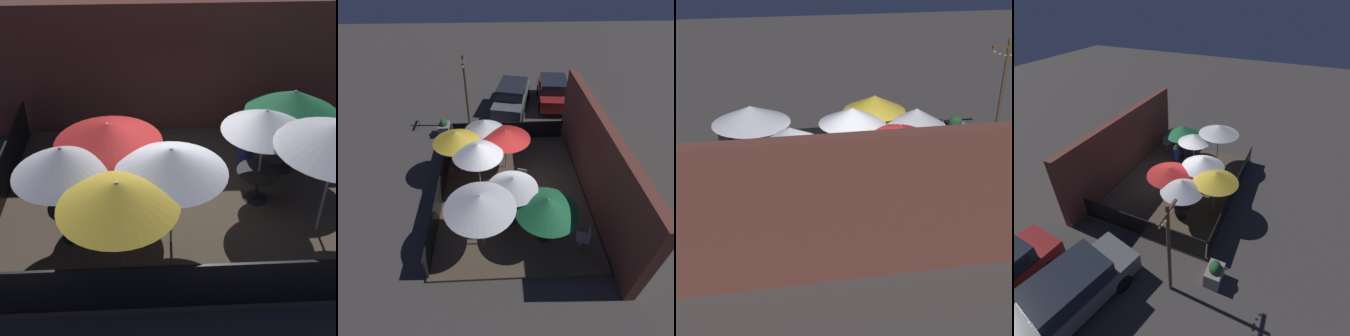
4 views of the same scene
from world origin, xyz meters
The scene contains 21 objects.
ground_plane centered at (0.00, 0.00, 0.00)m, with size 60.00×60.00×0.00m, color #423D3A.
patio_deck centered at (0.00, 0.00, 0.06)m, with size 7.68×5.84×0.12m.
building_wall centered at (0.00, 3.15, 1.70)m, with size 9.28×0.36×3.40m.
fence_front centered at (0.00, -2.88, 0.59)m, with size 7.48×0.05×0.95m.
fence_side_left centered at (-3.80, 0.00, 0.59)m, with size 0.05×5.64×0.95m.
patio_umbrella_0 centered at (1.59, -0.13, 2.05)m, with size 1.72×1.72×2.16m.
patio_umbrella_1 centered at (-2.20, -1.13, 1.93)m, with size 1.82×1.82×2.08m.
patio_umbrella_2 centered at (2.44, 0.90, 1.88)m, with size 2.06×2.06×2.03m.
patio_umbrella_3 centered at (-0.31, -1.35, 2.02)m, with size 1.99×1.99×2.14m.
patio_umbrella_4 centered at (2.59, -1.17, 2.31)m, with size 2.18×2.18×2.44m.
patio_umbrella_5 centered at (-1.45, -0.22, 1.91)m, with size 2.10×2.10×2.00m.
patio_umbrella_6 centered at (-1.19, -2.26, 2.03)m, with size 1.96×1.96×2.15m.
dining_table_0 centered at (1.59, -0.13, 0.70)m, with size 0.93×0.93×0.73m.
dining_table_1 centered at (-2.20, -1.13, 0.72)m, with size 0.79×0.79×0.76m.
dining_table_2 centered at (2.44, 0.90, 0.69)m, with size 0.75×0.75×0.73m.
patio_chair_0 centered at (-0.07, 0.36, 0.64)m, with size 0.50×0.50×0.94m.
patio_chair_1 centered at (2.82, 2.20, 0.62)m, with size 0.50×0.50×0.92m.
patron_0 centered at (1.51, 0.89, 0.73)m, with size 0.48×0.48×1.35m.
planter_box centered at (-4.44, -3.39, 0.42)m, with size 0.78×0.55×0.96m.
light_post centered at (-5.34, -2.12, 2.18)m, with size 1.10×0.12×3.90m.
parked_car_0 centered at (-7.18, 0.43, 0.85)m, with size 4.71×2.68×1.62m.
Camera 4 is at (-9.82, -4.59, 8.65)m, focal length 28.00 mm.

